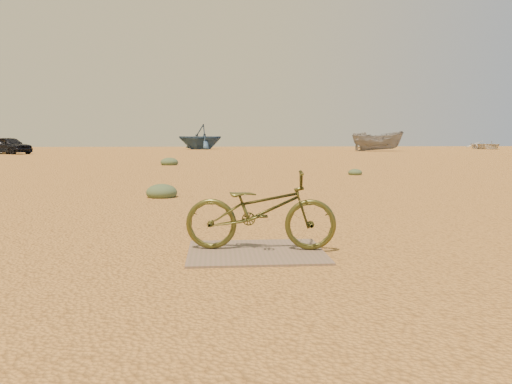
{
  "coord_description": "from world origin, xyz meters",
  "views": [
    {
      "loc": [
        -0.98,
        -5.62,
        1.21
      ],
      "look_at": [
        -0.56,
        -0.51,
        0.64
      ],
      "focal_mm": 35.0,
      "sensor_mm": 36.0,
      "label": 1
    }
  ],
  "objects": [
    {
      "name": "boat_mid_right",
      "position": [
        13.21,
        37.28,
        0.87
      ],
      "size": [
        4.63,
        2.05,
        1.74
      ],
      "primitive_type": "imported",
      "rotation": [
        0.0,
        0.0,
        1.49
      ],
      "color": "gray",
      "rests_on": "ground"
    },
    {
      "name": "boat_far_left",
      "position": [
        -2.49,
        45.42,
        1.28
      ],
      "size": [
        6.31,
        6.08,
        2.55
      ],
      "primitive_type": "imported",
      "rotation": [
        0.0,
        0.0,
        -1.03
      ],
      "color": "#2E4D72",
      "rests_on": "ground"
    },
    {
      "name": "kale_b",
      "position": [
        3.52,
        10.17,
        0.0
      ],
      "size": [
        0.45,
        0.45,
        0.25
      ],
      "primitive_type": "ellipsoid",
      "color": "#506443",
      "rests_on": "ground"
    },
    {
      "name": "plywood_board",
      "position": [
        -0.56,
        -0.51,
        0.01
      ],
      "size": [
        1.42,
        1.16,
        0.02
      ],
      "primitive_type": "cube",
      "color": "#725B4D",
      "rests_on": "ground"
    },
    {
      "name": "car",
      "position": [
        -15.95,
        32.12,
        0.63
      ],
      "size": [
        3.9,
        3.22,
        1.25
      ],
      "primitive_type": "imported",
      "rotation": [
        0.0,
        0.0,
        1.01
      ],
      "color": "black",
      "rests_on": "ground"
    },
    {
      "name": "kale_c",
      "position": [
        -3.0,
        16.44,
        0.0
      ],
      "size": [
        0.77,
        0.77,
        0.42
      ],
      "primitive_type": "ellipsoid",
      "color": "#506443",
      "rests_on": "ground"
    },
    {
      "name": "boat_far_right",
      "position": [
        26.87,
        43.8,
        0.43
      ],
      "size": [
        3.16,
        4.28,
        0.85
      ],
      "primitive_type": "imported",
      "rotation": [
        0.0,
        0.0,
        0.05
      ],
      "color": "beige",
      "rests_on": "ground"
    },
    {
      "name": "bicycle",
      "position": [
        -0.51,
        -0.42,
        0.44
      ],
      "size": [
        1.65,
        0.75,
        0.84
      ],
      "primitive_type": "imported",
      "rotation": [
        0.0,
        0.0,
        1.45
      ],
      "color": "#43451C",
      "rests_on": "plywood_board"
    },
    {
      "name": "kale_a",
      "position": [
        -2.07,
        4.55,
        0.0
      ],
      "size": [
        0.63,
        0.63,
        0.35
      ],
      "primitive_type": "ellipsoid",
      "color": "#506443",
      "rests_on": "ground"
    },
    {
      "name": "ground",
      "position": [
        0.0,
        0.0,
        0.0
      ],
      "size": [
        120.0,
        120.0,
        0.0
      ],
      "primitive_type": "plane",
      "color": "#C88C41",
      "rests_on": "ground"
    }
  ]
}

